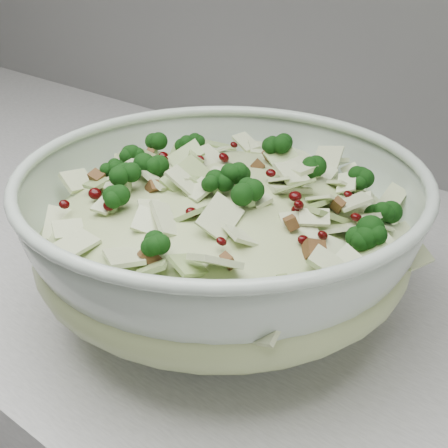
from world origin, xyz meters
The scene contains 3 objects.
counter centered at (0.00, 1.70, 0.45)m, with size 3.60×0.60×0.90m, color beige.
mixing_bowl centered at (0.44, 1.60, 0.97)m, with size 0.35×0.35×0.14m.
salad centered at (0.44, 1.60, 0.99)m, with size 0.32×0.32×0.14m.
Camera 1 is at (0.73, 1.24, 1.23)m, focal length 50.00 mm.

